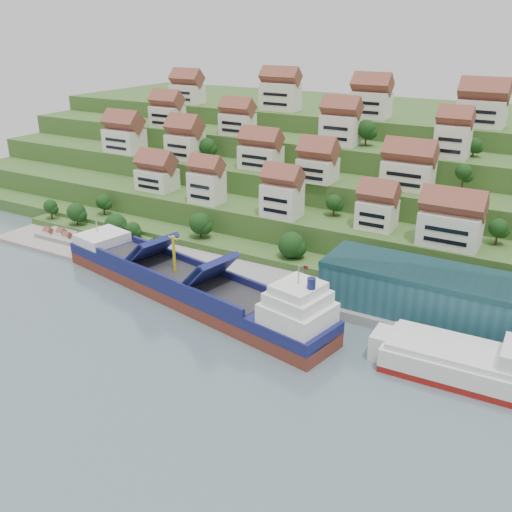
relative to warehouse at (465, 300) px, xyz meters
The scene contains 11 objects.
ground 55.18m from the warehouse, 161.90° to the right, with size 300.00×300.00×0.00m, color slate.
quay 32.64m from the warehouse, behind, with size 180.00×14.00×2.20m, color gray.
pebble_beach 110.32m from the warehouse, behind, with size 45.00×20.00×1.00m, color gray.
hillside 101.03m from the warehouse, 121.00° to the left, with size 260.00×128.00×31.00m.
hillside_village 70.14m from the warehouse, 138.14° to the left, with size 158.79×63.48×29.61m.
hillside_trees 72.51m from the warehouse, 160.99° to the left, with size 144.43×62.45×30.72m.
warehouse is the anchor object (origin of this frame).
flagpole 34.60m from the warehouse, 168.33° to the right, with size 1.28×0.16×8.00m.
beach_huts 112.29m from the warehouse, behind, with size 14.40×3.70×2.20m.
cargo_ship 59.71m from the warehouse, 162.81° to the right, with size 80.37×27.70×17.65m.
second_ship 19.23m from the warehouse, 68.94° to the right, with size 33.20×13.17×9.52m.
Camera 1 is at (67.85, -96.68, 60.91)m, focal length 40.00 mm.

